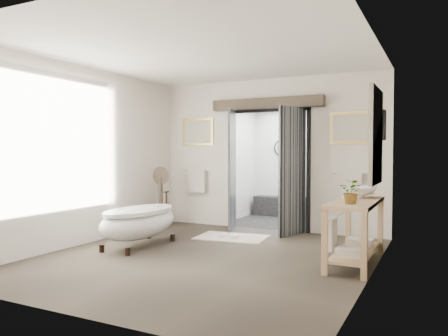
{
  "coord_description": "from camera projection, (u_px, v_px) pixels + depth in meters",
  "views": [
    {
      "loc": [
        3.0,
        -5.39,
        1.49
      ],
      "look_at": [
        0.0,
        0.6,
        1.25
      ],
      "focal_mm": 35.0,
      "sensor_mm": 36.0,
      "label": 1
    }
  ],
  "objects": [
    {
      "name": "ground_plane",
      "position": [
        205.0,
        257.0,
        6.21
      ],
      "size": [
        5.0,
        5.0,
        0.0
      ],
      "primitive_type": "plane",
      "color": "#504739"
    },
    {
      "name": "room_shell",
      "position": [
        199.0,
        126.0,
        6.06
      ],
      "size": [
        4.52,
        5.02,
        2.91
      ],
      "color": "silver",
      "rests_on": "ground_plane"
    },
    {
      "name": "shower_room",
      "position": [
        292.0,
        179.0,
        9.74
      ],
      "size": [
        2.22,
        2.01,
        2.51
      ],
      "color": "black",
      "rests_on": "ground_plane"
    },
    {
      "name": "back_wall_dressing",
      "position": [
        265.0,
        149.0,
        8.22
      ],
      "size": [
        3.82,
        0.79,
        2.52
      ],
      "color": "black",
      "rests_on": "ground_plane"
    },
    {
      "name": "clawfoot_tub",
      "position": [
        139.0,
        221.0,
        6.91
      ],
      "size": [
        0.74,
        1.66,
        0.81
      ],
      "color": "black",
      "rests_on": "ground_plane"
    },
    {
      "name": "vanity",
      "position": [
        353.0,
        226.0,
        5.82
      ],
      "size": [
        0.57,
        1.6,
        0.85
      ],
      "color": "tan",
      "rests_on": "ground_plane"
    },
    {
      "name": "pedestal_mirror",
      "position": [
        161.0,
        202.0,
        8.54
      ],
      "size": [
        0.36,
        0.23,
        1.21
      ],
      "color": "#4D4135",
      "rests_on": "ground_plane"
    },
    {
      "name": "rug",
      "position": [
        232.0,
        237.0,
        7.62
      ],
      "size": [
        1.28,
        0.92,
        0.01
      ],
      "primitive_type": "cube",
      "rotation": [
        0.0,
        0.0,
        0.1
      ],
      "color": "beige",
      "rests_on": "ground_plane"
    },
    {
      "name": "slippers",
      "position": [
        229.0,
        236.0,
        7.61
      ],
      "size": [
        0.38,
        0.26,
        0.05
      ],
      "color": "silver",
      "rests_on": "rug"
    },
    {
      "name": "basin",
      "position": [
        360.0,
        192.0,
        6.12
      ],
      "size": [
        0.59,
        0.59,
        0.16
      ],
      "primitive_type": "imported",
      "rotation": [
        0.0,
        0.0,
        -0.31
      ],
      "color": "white",
      "rests_on": "vanity"
    },
    {
      "name": "plant",
      "position": [
        352.0,
        192.0,
        5.39
      ],
      "size": [
        0.34,
        0.31,
        0.31
      ],
      "primitive_type": "imported",
      "rotation": [
        0.0,
        0.0,
        -0.3
      ],
      "color": "gray",
      "rests_on": "vanity"
    },
    {
      "name": "soap_bottle_a",
      "position": [
        346.0,
        193.0,
        5.86
      ],
      "size": [
        0.11,
        0.11,
        0.19
      ],
      "primitive_type": "imported",
      "rotation": [
        0.0,
        0.0,
        0.3
      ],
      "color": "gray",
      "rests_on": "vanity"
    },
    {
      "name": "soap_bottle_b",
      "position": [
        360.0,
        190.0,
        6.46
      ],
      "size": [
        0.15,
        0.15,
        0.17
      ],
      "primitive_type": "imported",
      "rotation": [
        0.0,
        0.0,
        0.14
      ],
      "color": "gray",
      "rests_on": "vanity"
    }
  ]
}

